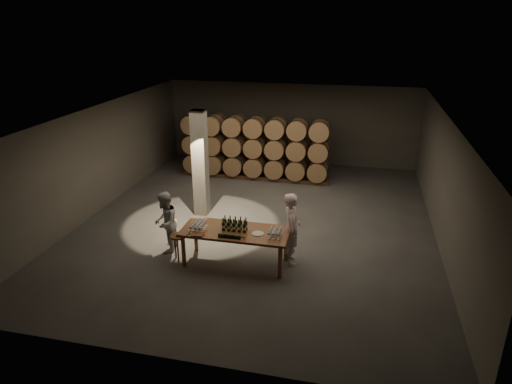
% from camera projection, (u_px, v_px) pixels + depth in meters
% --- Properties ---
extents(room, '(12.00, 12.00, 12.00)m').
position_uv_depth(room, '(200.00, 164.00, 13.51)').
color(room, '#4A4846').
rests_on(room, ground).
extents(tasting_table, '(2.60, 1.10, 0.90)m').
position_uv_depth(tasting_table, '(235.00, 234.00, 10.98)').
color(tasting_table, brown).
rests_on(tasting_table, ground).
extents(barrel_stack_back, '(4.70, 0.95, 1.57)m').
position_uv_depth(barrel_stack_back, '(254.00, 146.00, 18.24)').
color(barrel_stack_back, brown).
rests_on(barrel_stack_back, ground).
extents(barrel_stack_front, '(5.48, 0.95, 2.31)m').
position_uv_depth(barrel_stack_front, '(255.00, 146.00, 16.75)').
color(barrel_stack_front, brown).
rests_on(barrel_stack_front, ground).
extents(bottle_cluster, '(0.60, 0.23, 0.33)m').
position_uv_depth(bottle_cluster, '(235.00, 226.00, 10.91)').
color(bottle_cluster, black).
rests_on(bottle_cluster, tasting_table).
extents(lying_bottles, '(0.64, 0.09, 0.09)m').
position_uv_depth(lying_bottles, '(230.00, 236.00, 10.56)').
color(lying_bottles, black).
rests_on(lying_bottles, tasting_table).
extents(glass_cluster_left, '(0.31, 0.53, 0.18)m').
position_uv_depth(glass_cluster_left, '(199.00, 224.00, 10.96)').
color(glass_cluster_left, silver).
rests_on(glass_cluster_left, tasting_table).
extents(glass_cluster_right, '(0.30, 0.41, 0.16)m').
position_uv_depth(glass_cluster_right, '(275.00, 231.00, 10.63)').
color(glass_cluster_right, silver).
rests_on(glass_cluster_right, tasting_table).
extents(plate, '(0.28, 0.28, 0.02)m').
position_uv_depth(plate, '(258.00, 234.00, 10.76)').
color(plate, silver).
rests_on(plate, tasting_table).
extents(notebook_near, '(0.30, 0.25, 0.03)m').
position_uv_depth(notebook_near, '(197.00, 234.00, 10.70)').
color(notebook_near, brown).
rests_on(notebook_near, tasting_table).
extents(notebook_corner, '(0.25, 0.31, 0.02)m').
position_uv_depth(notebook_corner, '(184.00, 233.00, 10.78)').
color(notebook_corner, brown).
rests_on(notebook_corner, tasting_table).
extents(pen, '(0.14, 0.01, 0.01)m').
position_uv_depth(pen, '(202.00, 235.00, 10.68)').
color(pen, black).
rests_on(pen, tasting_table).
extents(stool, '(0.40, 0.40, 0.67)m').
position_uv_depth(stool, '(179.00, 240.00, 11.24)').
color(stool, brown).
rests_on(stool, ground).
extents(person_man, '(0.62, 0.77, 1.83)m').
position_uv_depth(person_man, '(292.00, 229.00, 10.99)').
color(person_man, white).
rests_on(person_man, ground).
extents(person_woman, '(0.73, 0.87, 1.61)m').
position_uv_depth(person_woman, '(165.00, 222.00, 11.58)').
color(person_woman, silver).
rests_on(person_woman, ground).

